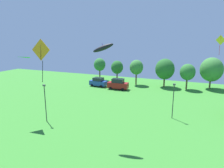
# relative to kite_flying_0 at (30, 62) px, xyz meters

# --- Properties ---
(kite_flying_0) EXTENTS (1.78, 1.29, 0.29)m
(kite_flying_0) POSITION_rel_kite_flying_0_xyz_m (0.00, 0.00, 0.00)
(kite_flying_0) COLOR green
(kite_flying_1) EXTENTS (1.30, 0.86, 3.08)m
(kite_flying_1) POSITION_rel_kite_flying_0_xyz_m (24.66, 13.68, 2.88)
(kite_flying_1) COLOR yellow
(kite_flying_4) EXTENTS (2.50, 1.18, 1.35)m
(kite_flying_4) POSITION_rel_kite_flying_0_xyz_m (11.81, -0.99, 2.26)
(kite_flying_4) COLOR black
(kite_flying_7) EXTENTS (1.99, 0.33, 3.99)m
(kite_flying_7) POSITION_rel_kite_flying_0_xyz_m (8.22, -6.76, 2.12)
(kite_flying_7) COLOR orange
(parked_car_leftmost) EXTENTS (4.37, 2.33, 2.19)m
(parked_car_leftmost) POSITION_rel_kite_flying_0_xyz_m (-0.26, 21.77, -7.24)
(parked_car_leftmost) COLOR #234299
(parked_car_leftmost) RESTS_ON ground
(parked_car_second_from_left) EXTENTS (4.84, 2.20, 2.52)m
(parked_car_second_from_left) POSITION_rel_kite_flying_0_xyz_m (5.24, 20.90, -7.10)
(parked_car_second_from_left) COLOR maroon
(parked_car_second_from_left) RESTS_ON ground
(light_post_0) EXTENTS (0.36, 0.20, 5.42)m
(light_post_0) POSITION_rel_kite_flying_0_xyz_m (2.40, -0.24, -5.23)
(light_post_0) COLOR #2D2D33
(light_post_0) RESTS_ON ground
(light_post_1) EXTENTS (0.36, 0.20, 5.28)m
(light_post_1) POSITION_rel_kite_flying_0_xyz_m (18.88, 7.89, -5.30)
(light_post_1) COLOR #2D2D33
(light_post_1) RESTS_ON ground
(treeline_tree_0) EXTENTS (3.28, 3.28, 6.18)m
(treeline_tree_0) POSITION_rel_kite_flying_0_xyz_m (-3.41, 29.06, -3.98)
(treeline_tree_0) COLOR brown
(treeline_tree_0) RESTS_ON ground
(treeline_tree_1) EXTENTS (3.22, 3.22, 5.83)m
(treeline_tree_1) POSITION_rel_kite_flying_0_xyz_m (2.27, 28.04, -4.30)
(treeline_tree_1) COLOR brown
(treeline_tree_1) RESTS_ON ground
(treeline_tree_2) EXTENTS (3.39, 3.39, 6.36)m
(treeline_tree_2) POSITION_rel_kite_flying_0_xyz_m (7.85, 27.08, -3.86)
(treeline_tree_2) COLOR brown
(treeline_tree_2) RESTS_ON ground
(treeline_tree_3) EXTENTS (4.56, 4.56, 6.87)m
(treeline_tree_3) POSITION_rel_kite_flying_0_xyz_m (14.79, 27.61, -3.98)
(treeline_tree_3) COLOR brown
(treeline_tree_3) RESTS_ON ground
(treeline_tree_4) EXTENTS (3.44, 3.44, 5.96)m
(treeline_tree_4) POSITION_rel_kite_flying_0_xyz_m (19.99, 27.00, -4.28)
(treeline_tree_4) COLOR brown
(treeline_tree_4) RESTS_ON ground
(treeline_tree_5) EXTENTS (5.08, 5.08, 7.34)m
(treeline_tree_5) POSITION_rel_kite_flying_0_xyz_m (25.04, 29.76, -3.79)
(treeline_tree_5) COLOR brown
(treeline_tree_5) RESTS_ON ground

